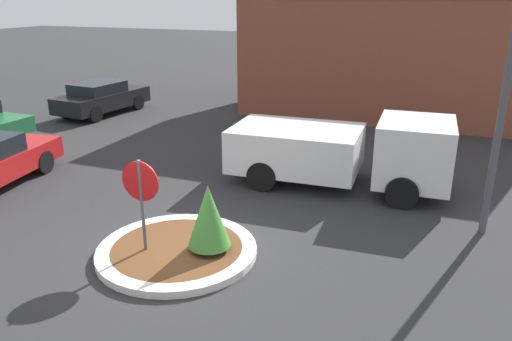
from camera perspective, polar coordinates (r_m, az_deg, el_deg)
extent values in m
plane|color=#2D2D30|center=(10.62, -8.98, -9.40)|extent=(120.00, 120.00, 0.00)
cylinder|color=silver|center=(10.58, -9.00, -9.03)|extent=(3.30, 3.30, 0.16)
cylinder|color=brown|center=(10.58, -9.00, -9.02)|extent=(2.71, 2.71, 0.16)
cylinder|color=#4C4C51|center=(10.21, -12.83, -4.38)|extent=(0.07, 0.07, 2.08)
cylinder|color=#B71414|center=(9.99, -13.09, -1.20)|extent=(0.82, 0.03, 0.82)
cylinder|color=brown|center=(10.35, -5.32, -8.70)|extent=(0.08, 0.08, 0.10)
cone|color=#3D7F33|center=(10.04, -5.44, -5.17)|extent=(0.88, 0.88, 1.30)
cube|color=white|center=(13.76, 17.66, 2.10)|extent=(1.99, 2.34, 1.63)
cube|color=white|center=(14.21, 4.60, 2.60)|extent=(3.65, 2.52, 1.19)
cube|color=black|center=(13.69, 20.55, 2.93)|extent=(0.12, 2.03, 0.57)
cylinder|color=black|center=(15.04, 16.84, 0.55)|extent=(0.84, 0.29, 0.83)
cylinder|color=black|center=(12.97, 16.34, -2.44)|extent=(0.84, 0.29, 0.83)
cylinder|color=black|center=(15.55, 3.24, 2.00)|extent=(0.84, 0.29, 0.83)
cylinder|color=black|center=(13.56, 0.70, -0.64)|extent=(0.84, 0.29, 0.83)
cube|color=brown|center=(23.26, 15.34, 13.95)|extent=(12.24, 6.00, 6.18)
cube|color=black|center=(23.46, -17.13, 7.74)|extent=(2.27, 4.56, 0.68)
cube|color=black|center=(23.20, -17.65, 9.00)|extent=(1.82, 2.27, 0.46)
cylinder|color=black|center=(25.05, -16.33, 7.85)|extent=(0.27, 0.71, 0.69)
cylinder|color=black|center=(23.95, -13.34, 7.60)|extent=(0.27, 0.71, 0.69)
cylinder|color=black|center=(23.19, -20.89, 6.46)|extent=(0.27, 0.71, 0.69)
cylinder|color=black|center=(21.99, -17.90, 6.14)|extent=(0.27, 0.71, 0.69)
cylinder|color=black|center=(16.19, -23.05, 0.88)|extent=(0.29, 0.71, 0.69)
cylinder|color=black|center=(20.94, -25.64, 4.45)|extent=(0.66, 0.22, 0.65)
cylinder|color=#4C4C51|center=(11.71, 26.10, 4.86)|extent=(0.16, 0.16, 5.06)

